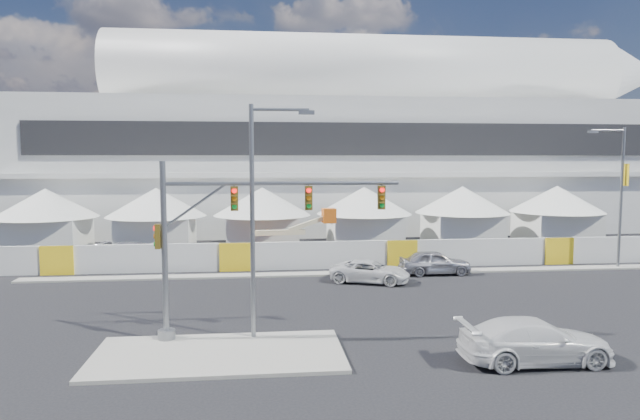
{
  "coord_description": "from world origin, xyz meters",
  "views": [
    {
      "loc": [
        -4.38,
        -25.58,
        7.94
      ],
      "look_at": [
        -0.48,
        10.0,
        4.67
      ],
      "focal_mm": 32.0,
      "sensor_mm": 36.0,
      "label": 1
    }
  ],
  "objects": [
    {
      "name": "boom_lift",
      "position": [
        -3.45,
        17.83,
        1.08
      ],
      "size": [
        7.97,
        2.13,
        4.01
      ],
      "rotation": [
        0.0,
        0.0,
        0.09
      ],
      "color": "#C65612",
      "rests_on": "ground"
    },
    {
      "name": "sedan_silver",
      "position": [
        7.63,
        11.83,
        0.83
      ],
      "size": [
        2.01,
        4.88,
        1.65
      ],
      "primitive_type": "imported",
      "rotation": [
        0.0,
        0.0,
        1.56
      ],
      "color": "#A8A7AC",
      "rests_on": "ground"
    },
    {
      "name": "lot_car_b",
      "position": [
        26.22,
        17.36,
        0.63
      ],
      "size": [
        2.8,
        4.0,
        1.26
      ],
      "primitive_type": "imported",
      "rotation": [
        0.0,
        0.0,
        1.96
      ],
      "color": "black",
      "rests_on": "ground"
    },
    {
      "name": "streetlight_median",
      "position": [
        -4.36,
        -1.05,
        5.93
      ],
      "size": [
        2.78,
        0.28,
        10.07
      ],
      "color": "gray",
      "rests_on": "median_island"
    },
    {
      "name": "far_curb",
      "position": [
        20.0,
        12.5,
        0.06
      ],
      "size": [
        80.0,
        1.2,
        0.12
      ],
      "primitive_type": "cube",
      "color": "gray",
      "rests_on": "ground"
    },
    {
      "name": "traffic_mast",
      "position": [
        -6.19,
        -1.0,
        4.42
      ],
      "size": [
        10.51,
        0.74,
        7.66
      ],
      "color": "slate",
      "rests_on": "median_island"
    },
    {
      "name": "median_island",
      "position": [
        -6.0,
        -3.0,
        0.07
      ],
      "size": [
        10.0,
        5.0,
        0.15
      ],
      "primitive_type": "cube",
      "color": "gray",
      "rests_on": "ground"
    },
    {
      "name": "stadium",
      "position": [
        8.71,
        41.5,
        9.45
      ],
      "size": [
        80.0,
        24.8,
        21.98
      ],
      "color": "silver",
      "rests_on": "ground"
    },
    {
      "name": "lot_car_c",
      "position": [
        -13.64,
        18.57,
        0.8
      ],
      "size": [
        3.13,
        5.79,
        1.59
      ],
      "primitive_type": "imported",
      "rotation": [
        0.0,
        0.0,
        1.4
      ],
      "color": "silver",
      "rests_on": "ground"
    },
    {
      "name": "pickup_curb",
      "position": [
        2.72,
        9.78,
        0.7
      ],
      "size": [
        4.0,
        5.57,
        1.41
      ],
      "primitive_type": "imported",
      "rotation": [
        0.0,
        0.0,
        1.21
      ],
      "color": "silver",
      "rests_on": "ground"
    },
    {
      "name": "streetlight_curb",
      "position": [
        21.26,
        12.5,
        5.87
      ],
      "size": [
        3.0,
        0.67,
        10.12
      ],
      "color": "slate",
      "rests_on": "ground"
    },
    {
      "name": "hoarding_fence",
      "position": [
        6.0,
        14.5,
        1.0
      ],
      "size": [
        70.0,
        0.25,
        2.0
      ],
      "primitive_type": "cube",
      "color": "silver",
      "rests_on": "ground"
    },
    {
      "name": "pickup_near",
      "position": [
        6.28,
        -5.07,
        0.86
      ],
      "size": [
        2.46,
        5.94,
        1.72
      ],
      "primitive_type": "imported",
      "rotation": [
        0.0,
        0.0,
        1.56
      ],
      "color": "silver",
      "rests_on": "ground"
    },
    {
      "name": "tent_row",
      "position": [
        0.5,
        24.0,
        3.15
      ],
      "size": [
        53.4,
        8.4,
        5.4
      ],
      "color": "silver",
      "rests_on": "ground"
    },
    {
      "name": "ground",
      "position": [
        0.0,
        0.0,
        0.0
      ],
      "size": [
        160.0,
        160.0,
        0.0
      ],
      "primitive_type": "plane",
      "color": "black",
      "rests_on": "ground"
    }
  ]
}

